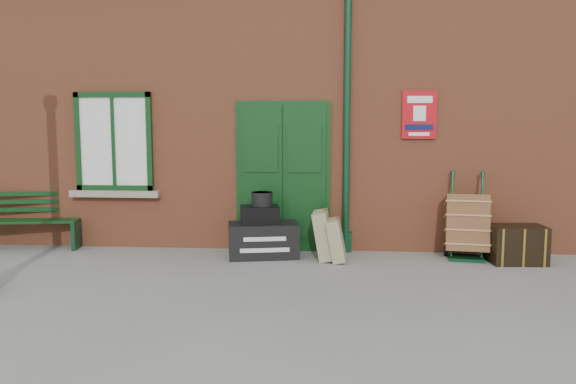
# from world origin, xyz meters

# --- Properties ---
(ground) EXTENTS (80.00, 80.00, 0.00)m
(ground) POSITION_xyz_m (0.00, 0.00, 0.00)
(ground) COLOR gray
(ground) RESTS_ON ground
(station_building) EXTENTS (10.30, 4.30, 4.36)m
(station_building) POSITION_xyz_m (-0.00, 3.49, 2.16)
(station_building) COLOR #A95636
(station_building) RESTS_ON ground
(bench) EXTENTS (1.51, 0.67, 0.90)m
(bench) POSITION_xyz_m (-4.20, 1.32, 0.45)
(bench) COLOR #0E3412
(bench) RESTS_ON ground
(houdini_trunk) EXTENTS (1.08, 0.73, 0.50)m
(houdini_trunk) POSITION_xyz_m (-0.54, 1.01, 0.25)
(houdini_trunk) COLOR black
(houdini_trunk) RESTS_ON ground
(strongbox) EXTENTS (0.61, 0.50, 0.25)m
(strongbox) POSITION_xyz_m (-0.59, 1.01, 0.62)
(strongbox) COLOR black
(strongbox) RESTS_ON houdini_trunk
(hatbox) EXTENTS (0.35, 0.35, 0.20)m
(hatbox) POSITION_xyz_m (-0.56, 1.04, 0.84)
(hatbox) COLOR black
(hatbox) RESTS_ON strongbox
(suitcase_back) EXTENTS (0.33, 0.50, 0.71)m
(suitcase_back) POSITION_xyz_m (0.33, 0.92, 0.35)
(suitcase_back) COLOR tan
(suitcase_back) RESTS_ON ground
(suitcase_front) EXTENTS (0.31, 0.45, 0.61)m
(suitcase_front) POSITION_xyz_m (0.51, 0.82, 0.30)
(suitcase_front) COLOR tan
(suitcase_front) RESTS_ON ground
(porter_trolley) EXTENTS (0.67, 0.71, 1.22)m
(porter_trolley) POSITION_xyz_m (2.37, 1.20, 0.47)
(porter_trolley) COLOR #0D371E
(porter_trolley) RESTS_ON ground
(dark_trunk) EXTENTS (0.75, 0.52, 0.52)m
(dark_trunk) POSITION_xyz_m (3.00, 0.92, 0.26)
(dark_trunk) COLOR black
(dark_trunk) RESTS_ON ground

